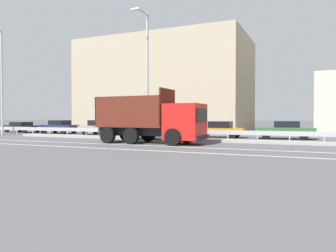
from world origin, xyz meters
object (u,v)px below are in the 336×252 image
at_px(median_road_sign, 124,123).
at_px(parked_car_4, 219,129).
at_px(dump_truck, 163,123).
at_px(parked_car_0, 22,127).
at_px(parked_car_5, 285,130).
at_px(parked_car_1, 59,127).
at_px(parked_car_3, 149,129).
at_px(parked_car_2, 101,127).
at_px(street_lamp_0, 0,76).
at_px(street_lamp_1, 147,70).

height_order(median_road_sign, parked_car_4, median_road_sign).
height_order(dump_truck, parked_car_0, dump_truck).
xyz_separation_m(parked_car_4, parked_car_5, (5.29, 0.05, 0.03)).
bearing_deg(dump_truck, parked_car_4, 168.12).
height_order(parked_car_0, parked_car_1, parked_car_1).
height_order(parked_car_3, parked_car_4, parked_car_4).
relative_size(parked_car_0, parked_car_2, 1.14).
height_order(street_lamp_0, parked_car_4, street_lamp_0).
relative_size(median_road_sign, street_lamp_0, 0.24).
relative_size(parked_car_2, parked_car_3, 1.02).
xyz_separation_m(parked_car_2, parked_car_5, (17.11, 0.51, -0.00)).
distance_m(street_lamp_0, parked_car_0, 7.78).
height_order(median_road_sign, parked_car_2, median_road_sign).
bearing_deg(parked_car_5, dump_truck, 134.25).
bearing_deg(parked_car_1, parked_car_0, 85.88).
xyz_separation_m(parked_car_0, parked_car_4, (22.98, 0.01, 0.06)).
relative_size(street_lamp_1, parked_car_2, 2.19).
distance_m(street_lamp_1, parked_car_0, 20.08).
bearing_deg(street_lamp_0, parked_car_4, 14.53).
relative_size(street_lamp_1, parked_car_3, 2.23).
distance_m(parked_car_1, parked_car_5, 22.72).
distance_m(parked_car_0, parked_car_4, 22.98).
distance_m(dump_truck, parked_car_3, 8.98).
xyz_separation_m(median_road_sign, parked_car_5, (11.68, 5.10, -0.57)).
bearing_deg(parked_car_2, street_lamp_0, -59.38).
distance_m(dump_truck, parked_car_1, 17.65).
xyz_separation_m(street_lamp_1, parked_car_0, (-18.80, 5.33, -4.61)).
distance_m(street_lamp_1, parked_car_3, 7.10).
xyz_separation_m(street_lamp_0, parked_car_0, (-3.01, 5.16, -4.98)).
relative_size(street_lamp_1, parked_car_1, 2.34).
xyz_separation_m(street_lamp_0, parked_car_1, (2.53, 5.05, -4.91)).
distance_m(street_lamp_0, parked_car_4, 21.21).
height_order(median_road_sign, parked_car_3, median_road_sign).
distance_m(street_lamp_0, parked_car_3, 15.08).
height_order(median_road_sign, parked_car_5, median_road_sign).
height_order(parked_car_1, parked_car_2, parked_car_2).
bearing_deg(parked_car_2, parked_car_5, 92.26).
xyz_separation_m(dump_truck, parked_car_5, (6.91, 8.00, -0.60)).
distance_m(parked_car_0, parked_car_2, 11.16).
bearing_deg(parked_car_1, street_lamp_1, -114.44).
distance_m(parked_car_3, parked_car_5, 11.83).
bearing_deg(street_lamp_1, parked_car_3, 115.64).
bearing_deg(parked_car_4, median_road_sign, 126.73).
bearing_deg(parked_car_1, median_road_sign, -116.97).
distance_m(median_road_sign, parked_car_5, 12.76).
xyz_separation_m(street_lamp_0, street_lamp_1, (15.79, -0.17, -0.37)).
height_order(parked_car_0, parked_car_3, parked_car_3).
distance_m(street_lamp_0, street_lamp_1, 15.79).
xyz_separation_m(street_lamp_0, parked_car_5, (25.26, 5.23, -4.90)).
distance_m(street_lamp_0, parked_car_2, 10.60).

